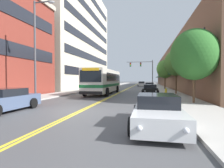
% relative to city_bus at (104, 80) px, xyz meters
% --- Properties ---
extents(ground_plane, '(240.00, 240.00, 0.00)m').
position_rel_city_bus_xyz_m(ground_plane, '(1.74, 24.19, -1.77)').
color(ground_plane, '#4C4C4F').
extents(sidewalk_left, '(3.03, 106.00, 0.12)m').
position_rel_city_bus_xyz_m(sidewalk_left, '(-5.27, 24.19, -1.71)').
color(sidewalk_left, '#B2ADA5').
rests_on(sidewalk_left, ground_plane).
extents(sidewalk_right, '(3.03, 106.00, 0.12)m').
position_rel_city_bus_xyz_m(sidewalk_right, '(8.76, 24.19, -1.71)').
color(sidewalk_right, '#B2ADA5').
rests_on(sidewalk_right, ground_plane).
extents(centre_line, '(0.34, 106.00, 0.01)m').
position_rel_city_bus_xyz_m(centre_line, '(1.74, 24.19, -1.77)').
color(centre_line, yellow).
rests_on(centre_line, ground_plane).
extents(office_tower_left, '(12.08, 31.30, 24.29)m').
position_rel_city_bus_xyz_m(office_tower_left, '(-13.03, 17.03, 10.38)').
color(office_tower_left, beige).
rests_on(office_tower_left, ground_plane).
extents(storefront_row_right, '(9.10, 68.00, 9.17)m').
position_rel_city_bus_xyz_m(storefront_row_right, '(14.51, 24.19, 2.81)').
color(storefront_row_right, brown).
rests_on(storefront_row_right, ground_plane).
extents(city_bus, '(2.89, 11.35, 3.13)m').
position_rel_city_bus_xyz_m(city_bus, '(0.00, 0.00, 0.00)').
color(city_bus, silver).
rests_on(city_bus, ground_plane).
extents(car_charcoal_parked_left_near, '(2.21, 4.83, 1.33)m').
position_rel_city_bus_xyz_m(car_charcoal_parked_left_near, '(-2.64, 19.19, -1.14)').
color(car_charcoal_parked_left_near, '#232328').
rests_on(car_charcoal_parked_left_near, ground_plane).
extents(car_slate_blue_parked_left_mid, '(2.12, 4.84, 1.36)m').
position_rel_city_bus_xyz_m(car_slate_blue_parked_left_mid, '(-2.64, -14.00, -1.13)').
color(car_slate_blue_parked_left_mid, '#475675').
rests_on(car_slate_blue_parked_left_mid, ground_plane).
extents(car_navy_parked_left_far, '(1.99, 4.86, 1.39)m').
position_rel_city_bus_xyz_m(car_navy_parked_left_far, '(-2.52, 10.96, -1.13)').
color(car_navy_parked_left_far, '#19234C').
rests_on(car_navy_parked_left_far, ground_plane).
extents(car_white_parked_right_foreground, '(2.02, 4.59, 1.28)m').
position_rel_city_bus_xyz_m(car_white_parked_right_foreground, '(6.05, -15.58, -1.17)').
color(car_white_parked_right_foreground, white).
rests_on(car_white_parked_right_foreground, ground_plane).
extents(car_black_parked_right_mid, '(2.09, 4.60, 1.26)m').
position_rel_city_bus_xyz_m(car_black_parked_right_mid, '(6.05, 0.38, -1.18)').
color(car_black_parked_right_mid, black).
rests_on(car_black_parked_right_mid, ground_plane).
extents(car_beige_parked_right_far, '(1.97, 4.64, 1.34)m').
position_rel_city_bus_xyz_m(car_beige_parked_right_far, '(6.16, 10.96, -1.15)').
color(car_beige_parked_right_far, '#BCAD89').
rests_on(car_beige_parked_right_far, ground_plane).
extents(car_silver_moving_lead, '(2.17, 4.17, 1.35)m').
position_rel_city_bus_xyz_m(car_silver_moving_lead, '(4.17, 28.60, -1.15)').
color(car_silver_moving_lead, '#B7B7BC').
rests_on(car_silver_moving_lead, ground_plane).
extents(traffic_signal_mast, '(6.18, 0.38, 6.43)m').
position_rel_city_bus_xyz_m(traffic_signal_mast, '(4.85, 19.17, 2.82)').
color(traffic_signal_mast, '#47474C').
rests_on(traffic_signal_mast, ground_plane).
extents(street_lamp_left_near, '(1.92, 0.28, 8.42)m').
position_rel_city_bus_xyz_m(street_lamp_left_near, '(-3.32, -9.66, 3.15)').
color(street_lamp_left_near, '#47474C').
rests_on(street_lamp_left_near, ground_plane).
extents(street_tree_right_near, '(3.51, 3.51, 5.59)m').
position_rel_city_bus_xyz_m(street_tree_right_near, '(9.15, -8.57, 2.00)').
color(street_tree_right_near, brown).
rests_on(street_tree_right_near, sidewalk_right).
extents(street_tree_right_mid, '(2.91, 2.91, 5.43)m').
position_rel_city_bus_xyz_m(street_tree_right_mid, '(9.20, 0.01, 2.17)').
color(street_tree_right_mid, brown).
rests_on(street_tree_right_mid, sidewalk_right).
extents(street_tree_right_far, '(3.18, 3.18, 5.55)m').
position_rel_city_bus_xyz_m(street_tree_right_far, '(9.05, 11.94, 2.14)').
color(street_tree_right_far, brown).
rests_on(street_tree_right_far, sidewalk_right).
extents(fire_hydrant, '(0.29, 0.21, 0.81)m').
position_rel_city_bus_xyz_m(fire_hydrant, '(7.69, -2.93, -1.25)').
color(fire_hydrant, yellow).
rests_on(fire_hydrant, sidewalk_right).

